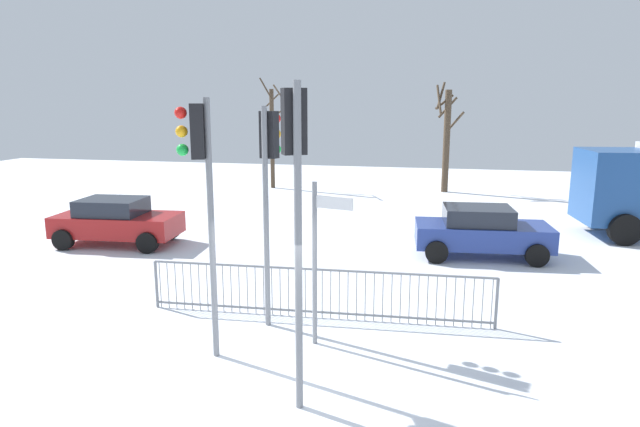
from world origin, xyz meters
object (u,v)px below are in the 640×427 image
direction_sign_post (318,255)px  bare_tree_left (446,136)px  car_red_trailing (116,221)px  bare_tree_centre (272,135)px  traffic_light_rear_right (200,171)px  car_blue_far (481,231)px  traffic_light_foreground_left (269,167)px  traffic_light_mid_left (295,174)px

direction_sign_post → bare_tree_left: bare_tree_left is taller
car_red_trailing → bare_tree_centre: (1.45, 12.16, 1.97)m
traffic_light_rear_right → car_blue_far: 9.61m
traffic_light_rear_right → traffic_light_foreground_left: bearing=-43.8°
bare_tree_centre → traffic_light_mid_left: bearing=-72.2°
traffic_light_mid_left → direction_sign_post: (-0.13, 2.05, -1.75)m
traffic_light_mid_left → bare_tree_centre: size_ratio=0.85×
traffic_light_foreground_left → bare_tree_left: size_ratio=0.82×
car_blue_far → bare_tree_centre: size_ratio=0.70×
car_red_trailing → bare_tree_left: size_ratio=0.73×
traffic_light_foreground_left → car_blue_far: bearing=68.5°
traffic_light_foreground_left → bare_tree_centre: size_ratio=0.78×
traffic_light_rear_right → car_red_trailing: bearing=19.0°
direction_sign_post → bare_tree_left: bearing=97.0°
car_blue_far → bare_tree_centre: (-9.68, 11.19, 1.97)m
traffic_light_foreground_left → car_blue_far: traffic_light_foreground_left is taller
traffic_light_mid_left → traffic_light_rear_right: (-1.93, 1.15, -0.15)m
car_blue_far → car_red_trailing: 11.18m
car_blue_far → car_red_trailing: bearing=-179.7°
traffic_light_foreground_left → car_red_trailing: bearing=158.6°
traffic_light_foreground_left → car_blue_far: 7.87m
traffic_light_foreground_left → bare_tree_left: (3.58, 17.74, -0.46)m
car_blue_far → bare_tree_left: (-0.94, 11.78, 1.99)m
direction_sign_post → traffic_light_mid_left: bearing=-72.0°
traffic_light_foreground_left → traffic_light_mid_left: (1.27, -2.86, 0.26)m
traffic_light_mid_left → bare_tree_centre: bare_tree_centre is taller
traffic_light_rear_right → car_red_trailing: size_ratio=1.16×
traffic_light_foreground_left → traffic_light_rear_right: (-0.66, -1.71, 0.11)m
traffic_light_mid_left → bare_tree_left: bearing=53.8°
traffic_light_rear_right → direction_sign_post: size_ratio=1.48×
traffic_light_rear_right → car_red_trailing: traffic_light_rear_right is taller
bare_tree_left → bare_tree_centre: bare_tree_centre is taller
traffic_light_foreground_left → bare_tree_left: bearing=94.2°
car_blue_far → traffic_light_rear_right: bearing=-128.7°
car_blue_far → bare_tree_left: size_ratio=0.73×
traffic_light_mid_left → bare_tree_centre: (-6.43, 20.02, -0.73)m
traffic_light_mid_left → bare_tree_centre: 21.04m
traffic_light_foreground_left → direction_sign_post: bearing=-19.8°
traffic_light_mid_left → traffic_light_rear_right: bearing=119.4°
car_blue_far → car_red_trailing: (-11.13, -0.97, 0.00)m
direction_sign_post → bare_tree_centre: (-6.31, 17.97, 1.02)m
traffic_light_rear_right → bare_tree_left: size_ratio=0.84×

